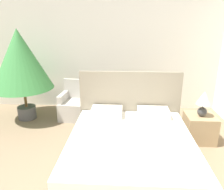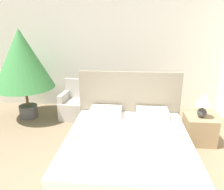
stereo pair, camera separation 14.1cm
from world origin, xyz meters
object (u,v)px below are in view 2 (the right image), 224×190
(armchair_near_window_left, at_px, (77,106))
(armchair_near_window_right, at_px, (118,108))
(bed, at_px, (128,146))
(nightstand, at_px, (199,129))
(potted_palm, at_px, (22,60))
(side_table, at_px, (97,110))
(table_lamp, at_px, (203,102))

(armchair_near_window_left, height_order, armchair_near_window_right, same)
(bed, distance_m, nightstand, 1.49)
(potted_palm, bearing_deg, armchair_near_window_right, 2.31)
(armchair_near_window_left, distance_m, side_table, 0.49)
(armchair_near_window_left, xyz_separation_m, table_lamp, (2.51, -0.91, 0.52))
(bed, relative_size, side_table, 4.98)
(armchair_near_window_left, xyz_separation_m, nightstand, (2.51, -0.90, -0.02))
(armchair_near_window_left, bearing_deg, armchair_near_window_right, 4.80)
(bed, distance_m, armchair_near_window_right, 1.64)
(nightstand, relative_size, side_table, 1.22)
(bed, height_order, armchair_near_window_left, bed)
(potted_palm, bearing_deg, table_lamp, -12.76)
(armchair_near_window_right, height_order, nightstand, armchair_near_window_right)
(table_lamp, bearing_deg, nightstand, 92.03)
(potted_palm, distance_m, table_lamp, 3.79)
(armchair_near_window_right, distance_m, potted_palm, 2.36)
(table_lamp, distance_m, side_table, 2.29)
(potted_palm, relative_size, nightstand, 3.84)
(potted_palm, xyz_separation_m, nightstand, (3.65, -0.81, -1.09))
(table_lamp, height_order, side_table, table_lamp)
(armchair_near_window_right, height_order, side_table, armchair_near_window_right)
(potted_palm, height_order, table_lamp, potted_palm)
(bed, height_order, side_table, bed)
(armchair_near_window_left, relative_size, side_table, 2.02)
(armchair_near_window_right, bearing_deg, table_lamp, -38.43)
(bed, bearing_deg, potted_palm, 146.86)
(bed, height_order, table_lamp, bed)
(armchair_near_window_left, height_order, nightstand, armchair_near_window_left)
(armchair_near_window_left, relative_size, armchair_near_window_right, 1.00)
(potted_palm, height_order, nightstand, potted_palm)
(bed, height_order, potted_palm, potted_palm)
(table_lamp, xyz_separation_m, side_table, (-2.03, 0.88, -0.58))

